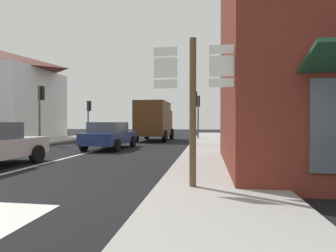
{
  "coord_description": "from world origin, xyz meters",
  "views": [
    {
      "loc": [
        5.71,
        -4.23,
        1.47
      ],
      "look_at": [
        3.32,
        11.81,
        1.24
      ],
      "focal_mm": 28.52,
      "sensor_mm": 36.0,
      "label": 1
    }
  ],
  "objects_px": {
    "sedan_far": "(110,135)",
    "traffic_light_near_left": "(41,101)",
    "traffic_light_far_right": "(198,107)",
    "traffic_light_near_right": "(195,106)",
    "route_sign_post": "(193,101)",
    "traffic_light_far_left": "(89,111)",
    "delivery_truck": "(154,120)"
  },
  "relations": [
    {
      "from": "sedan_far",
      "to": "traffic_light_near_left",
      "type": "relative_size",
      "value": 1.12
    },
    {
      "from": "delivery_truck",
      "to": "traffic_light_far_right",
      "type": "height_order",
      "value": "traffic_light_far_right"
    },
    {
      "from": "delivery_truck",
      "to": "traffic_light_near_left",
      "type": "xyz_separation_m",
      "value": [
        -6.46,
        -4.95,
        1.16
      ]
    },
    {
      "from": "traffic_light_near_right",
      "to": "traffic_light_far_right",
      "type": "distance_m",
      "value": 6.1
    },
    {
      "from": "traffic_light_near_left",
      "to": "traffic_light_far_left",
      "type": "bearing_deg",
      "value": 90.0
    },
    {
      "from": "delivery_truck",
      "to": "sedan_far",
      "type": "bearing_deg",
      "value": -99.44
    },
    {
      "from": "traffic_light_near_left",
      "to": "traffic_light_near_right",
      "type": "distance_m",
      "value": 9.88
    },
    {
      "from": "traffic_light_far_right",
      "to": "route_sign_post",
      "type": "bearing_deg",
      "value": -88.39
    },
    {
      "from": "traffic_light_near_left",
      "to": "route_sign_post",
      "type": "bearing_deg",
      "value": -44.76
    },
    {
      "from": "traffic_light_near_right",
      "to": "traffic_light_far_right",
      "type": "height_order",
      "value": "traffic_light_far_right"
    },
    {
      "from": "sedan_far",
      "to": "traffic_light_far_left",
      "type": "relative_size",
      "value": 1.25
    },
    {
      "from": "traffic_light_far_left",
      "to": "delivery_truck",
      "type": "bearing_deg",
      "value": -17.66
    },
    {
      "from": "route_sign_post",
      "to": "traffic_light_far_right",
      "type": "relative_size",
      "value": 0.87
    },
    {
      "from": "delivery_truck",
      "to": "route_sign_post",
      "type": "relative_size",
      "value": 1.57
    },
    {
      "from": "sedan_far",
      "to": "delivery_truck",
      "type": "bearing_deg",
      "value": 80.56
    },
    {
      "from": "route_sign_post",
      "to": "traffic_light_near_left",
      "type": "bearing_deg",
      "value": 135.24
    },
    {
      "from": "route_sign_post",
      "to": "traffic_light_near_right",
      "type": "distance_m",
      "value": 10.76
    },
    {
      "from": "route_sign_post",
      "to": "traffic_light_near_left",
      "type": "relative_size",
      "value": 0.84
    },
    {
      "from": "sedan_far",
      "to": "traffic_light_far_left",
      "type": "distance_m",
      "value": 10.47
    },
    {
      "from": "traffic_light_near_left",
      "to": "traffic_light_far_right",
      "type": "height_order",
      "value": "traffic_light_near_left"
    },
    {
      "from": "route_sign_post",
      "to": "traffic_light_far_right",
      "type": "xyz_separation_m",
      "value": [
        -0.47,
        16.83,
        0.81
      ]
    },
    {
      "from": "traffic_light_near_left",
      "to": "traffic_light_far_right",
      "type": "distance_m",
      "value": 11.85
    },
    {
      "from": "traffic_light_far_left",
      "to": "traffic_light_far_right",
      "type": "height_order",
      "value": "traffic_light_far_right"
    },
    {
      "from": "traffic_light_near_left",
      "to": "traffic_light_far_right",
      "type": "relative_size",
      "value": 1.03
    },
    {
      "from": "traffic_light_far_left",
      "to": "traffic_light_far_right",
      "type": "distance_m",
      "value": 9.87
    },
    {
      "from": "delivery_truck",
      "to": "traffic_light_near_right",
      "type": "relative_size",
      "value": 1.52
    },
    {
      "from": "route_sign_post",
      "to": "traffic_light_far_right",
      "type": "bearing_deg",
      "value": 91.61
    },
    {
      "from": "sedan_far",
      "to": "traffic_light_far_right",
      "type": "bearing_deg",
      "value": 61.74
    },
    {
      "from": "route_sign_post",
      "to": "traffic_light_near_left",
      "type": "xyz_separation_m",
      "value": [
        -10.33,
        10.25,
        0.9
      ]
    },
    {
      "from": "sedan_far",
      "to": "traffic_light_far_right",
      "type": "relative_size",
      "value": 1.15
    },
    {
      "from": "route_sign_post",
      "to": "traffic_light_near_right",
      "type": "bearing_deg",
      "value": 92.53
    },
    {
      "from": "route_sign_post",
      "to": "traffic_light_far_right",
      "type": "height_order",
      "value": "traffic_light_far_right"
    }
  ]
}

